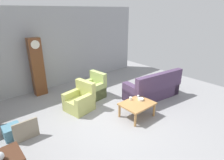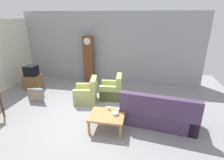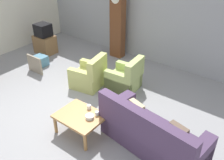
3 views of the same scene
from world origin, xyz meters
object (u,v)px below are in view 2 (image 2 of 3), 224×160
at_px(armchair_olive_far, 112,90).
at_px(cup_blue_rimmed, 118,110).
at_px(framed_picture_leaning, 36,96).
at_px(bowl_white_stacked, 115,114).
at_px(cup_white_porcelain, 109,108).
at_px(tv_stand_cabinet, 33,82).
at_px(armchair_olive_near, 87,94).
at_px(grandfather_clock, 89,60).
at_px(storage_box_blue, 36,94).
at_px(tv_crt, 31,71).
at_px(couch_floral, 158,114).
at_px(coffee_table_wood, 107,117).

relative_size(armchair_olive_far, cup_blue_rimmed, 10.37).
relative_size(framed_picture_leaning, bowl_white_stacked, 3.42).
relative_size(armchair_olive_far, cup_white_porcelain, 10.09).
height_order(armchair_olive_far, tv_stand_cabinet, armchair_olive_far).
xyz_separation_m(armchair_olive_near, cup_blue_rimmed, (1.36, -1.27, 0.19)).
height_order(grandfather_clock, storage_box_blue, grandfather_clock).
bearing_deg(storage_box_blue, tv_crt, 128.76).
distance_m(tv_crt, storage_box_blue, 1.18).
distance_m(storage_box_blue, bowl_white_stacked, 3.66).
bearing_deg(couch_floral, tv_crt, 161.60).
relative_size(framed_picture_leaning, cup_blue_rimmed, 6.76).
xyz_separation_m(coffee_table_wood, storage_box_blue, (-3.15, 1.44, -0.23)).
bearing_deg(armchair_olive_near, couch_floral, -21.91).
bearing_deg(armchair_olive_far, tv_stand_cabinet, 176.24).
xyz_separation_m(coffee_table_wood, tv_stand_cabinet, (-3.75, 2.20, -0.08)).
height_order(storage_box_blue, cup_white_porcelain, cup_white_porcelain).
xyz_separation_m(grandfather_clock, cup_blue_rimmed, (1.90, -3.29, -0.59)).
height_order(coffee_table_wood, storage_box_blue, coffee_table_wood).
xyz_separation_m(coffee_table_wood, framed_picture_leaning, (-2.89, 1.08, -0.12)).
xyz_separation_m(grandfather_clock, bowl_white_stacked, (1.85, -3.46, -0.60)).
relative_size(coffee_table_wood, cup_white_porcelain, 10.52).
height_order(grandfather_clock, framed_picture_leaning, grandfather_clock).
relative_size(tv_crt, bowl_white_stacked, 2.73).
bearing_deg(grandfather_clock, tv_crt, -148.44).
xyz_separation_m(tv_stand_cabinet, tv_crt, (0.00, 0.00, 0.52)).
height_order(couch_floral, cup_white_porcelain, couch_floral).
relative_size(tv_crt, framed_picture_leaning, 0.80).
distance_m(couch_floral, cup_blue_rimmed, 1.17).
xyz_separation_m(framed_picture_leaning, bowl_white_stacked, (3.12, -1.03, 0.22)).
bearing_deg(tv_crt, grandfather_clock, 31.56).
bearing_deg(armchair_olive_far, couch_floral, -42.19).
xyz_separation_m(couch_floral, armchair_olive_far, (-1.64, 1.48, -0.05)).
bearing_deg(grandfather_clock, couch_floral, -44.99).
distance_m(coffee_table_wood, tv_stand_cabinet, 4.35).
bearing_deg(bowl_white_stacked, grandfather_clock, 118.10).
xyz_separation_m(couch_floral, tv_crt, (-5.16, 1.72, 0.48)).
xyz_separation_m(grandfather_clock, tv_stand_cabinet, (-2.13, -1.31, -0.78)).
bearing_deg(couch_floral, cup_white_porcelain, -171.69).
relative_size(armchair_olive_near, framed_picture_leaning, 1.53).
xyz_separation_m(armchair_olive_near, grandfather_clock, (-0.54, 2.02, 0.78)).
distance_m(couch_floral, bowl_white_stacked, 1.26).
bearing_deg(armchair_olive_near, coffee_table_wood, -53.82).
distance_m(armchair_olive_far, framed_picture_leaning, 2.80).
bearing_deg(armchair_olive_near, cup_white_porcelain, -47.92).
distance_m(grandfather_clock, storage_box_blue, 2.73).
height_order(armchair_olive_far, framed_picture_leaning, armchair_olive_far).
bearing_deg(cup_blue_rimmed, armchair_olive_near, 137.01).
bearing_deg(storage_box_blue, armchair_olive_near, 1.21).
bearing_deg(cup_white_porcelain, armchair_olive_far, 98.01).
height_order(grandfather_clock, tv_stand_cabinet, grandfather_clock).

